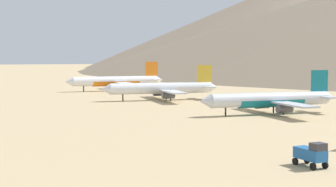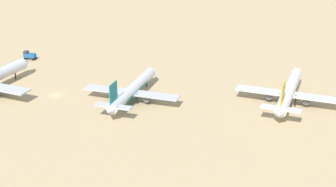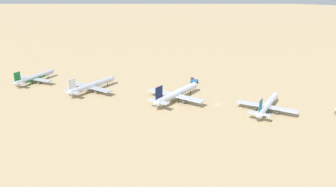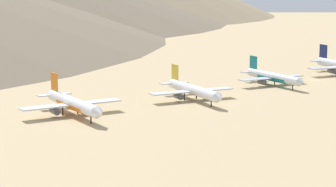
# 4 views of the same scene
# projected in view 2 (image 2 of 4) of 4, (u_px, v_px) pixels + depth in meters

# --- Properties ---
(ground_plane) EXTENTS (1800.00, 1800.00, 0.00)m
(ground_plane) POSITION_uv_depth(u_px,v_px,m) (56.00, 95.00, 182.24)
(ground_plane) COLOR tan
(parked_jet_1) EXTENTS (45.56, 37.00, 13.14)m
(parked_jet_1) POSITION_uv_depth(u_px,v_px,m) (289.00, 91.00, 173.56)
(parked_jet_1) COLOR silver
(parked_jet_1) RESTS_ON ground
(parked_jet_2) EXTENTS (43.24, 35.01, 12.50)m
(parked_jet_2) POSITION_uv_depth(u_px,v_px,m) (132.00, 90.00, 175.62)
(parked_jet_2) COLOR silver
(parked_jet_2) RESTS_ON ground
(service_truck) EXTENTS (3.19, 5.42, 3.90)m
(service_truck) POSITION_uv_depth(u_px,v_px,m) (29.00, 55.00, 220.02)
(service_truck) COLOR #1E5999
(service_truck) RESTS_ON ground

